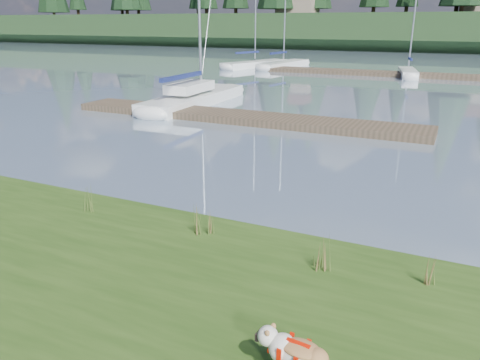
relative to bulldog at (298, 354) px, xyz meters
The scene contains 18 objects.
ground 35.28m from the bulldog, 95.53° to the left, with size 200.00×200.00×0.00m, color #8296AD.
bank 3.55m from the bulldog, 165.25° to the right, with size 60.00×9.00×0.35m, color #304D18.
ridge 78.20m from the bulldog, 92.49° to the left, with size 200.00×20.00×5.00m, color #1B3118.
bulldog is the anchor object (origin of this frame).
sailboat_main 20.79m from the bulldog, 122.68° to the left, with size 2.12×9.39×13.38m.
dock_near 15.94m from the bulldog, 117.68° to the left, with size 16.00×2.00×0.30m, color #4C3D2C.
dock_far 35.14m from the bulldog, 92.28° to the left, with size 26.00×2.20×0.30m, color #4C3D2C.
sailboat_bg_0 41.23m from the bulldog, 113.43° to the left, with size 4.41×8.57×12.27m.
sailboat_bg_1 40.99m from the bulldog, 109.92° to the left, with size 2.83×8.41×12.29m.
sailboat_bg_2 35.56m from the bulldog, 94.62° to the left, with size 2.19×5.79×8.80m.
weed_0 4.00m from the bulldog, 136.62° to the left, with size 0.17×0.14×0.66m.
weed_1 3.94m from the bulldog, 132.53° to the left, with size 0.17×0.14×0.47m.
weed_2 2.49m from the bulldog, 99.21° to the left, with size 0.17×0.14×0.75m.
weed_3 6.09m from the bulldog, 152.83° to the left, with size 0.17×0.14×0.62m.
weed_4 2.57m from the bulldog, 100.65° to the left, with size 0.17×0.14×0.41m.
weed_5 2.99m from the bulldog, 66.12° to the left, with size 0.17×0.14×0.58m.
mud_lip 4.92m from the bulldog, 134.11° to the left, with size 60.00×0.50×0.14m, color #33281C.
house_0 79.56m from the bulldog, 108.68° to the left, with size 6.30×5.30×4.65m.
Camera 1 is at (4.62, -9.15, 4.09)m, focal length 35.00 mm.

